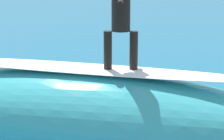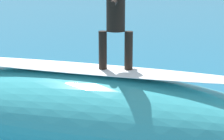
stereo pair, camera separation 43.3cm
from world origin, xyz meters
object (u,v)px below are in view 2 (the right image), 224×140
at_px(surfer_riding, 116,20).
at_px(surfer_paddling, 112,93).
at_px(surfboard_riding, 116,71).
at_px(surfboard_paddling, 110,98).

relative_size(surfer_riding, surfer_paddling, 1.02).
bearing_deg(surfer_riding, surfer_paddling, -84.08).
height_order(surfer_riding, surfer_paddling, surfer_riding).
xyz_separation_m(surfboard_riding, surfer_riding, (0.00, 0.00, 0.97)).
relative_size(surfboard_riding, surfer_riding, 1.15).
bearing_deg(surfboard_riding, surfer_riding, 0.95).
relative_size(surfboard_riding, surfer_paddling, 1.18).
distance_m(surfboard_riding, surfboard_paddling, 4.78).
height_order(surfboard_riding, surfer_riding, surfer_riding).
xyz_separation_m(surfboard_paddling, surfer_paddling, (-0.07, 0.11, 0.18)).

